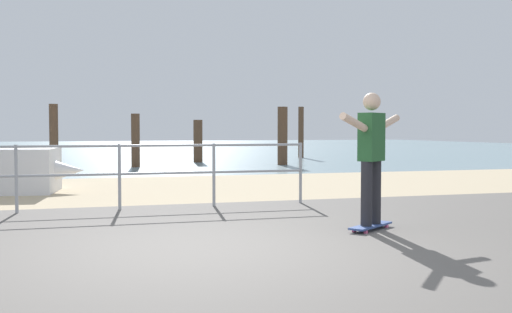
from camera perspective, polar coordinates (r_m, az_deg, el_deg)
The scene contains 10 objects.
ground_plane at distance 5.41m, azimuth -2.61°, elevation -11.12°, with size 24.00×10.00×0.04m, color #605B56.
beach_strip at distance 13.23m, azimuth -10.87°, elevation -3.02°, with size 24.00×6.00×0.04m, color tan.
sea_surface at distance 41.15m, azimuth -14.59°, elevation 0.72°, with size 72.00×50.00×0.04m, color #75939E.
skateboard at distance 7.79m, azimuth 10.73°, elevation -6.43°, with size 0.77×0.63×0.08m.
skateboarder at distance 7.70m, azimuth 10.79°, elevation 0.57°, with size 1.23×0.91×1.65m.
groyne_post_1 at distance 19.62m, azimuth -18.47°, elevation 1.71°, with size 0.27×0.27×2.05m, color #513826.
groyne_post_2 at distance 20.58m, azimuth -11.26°, elevation 1.47°, with size 0.29×0.29×1.80m, color #513826.
groyne_post_3 at distance 23.21m, azimuth -5.47°, elevation 1.43°, with size 0.34×0.34×1.64m, color #513826.
groyne_post_4 at distance 21.44m, azimuth 2.51°, elevation 1.92°, with size 0.35×0.35×2.07m, color #513826.
groyne_post_5 at distance 26.95m, azimuth 4.25°, elevation 2.27°, with size 0.24×0.24×2.27m, color #513826.
Camera 1 is at (-1.24, -6.11, 1.28)m, focal length 42.57 mm.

